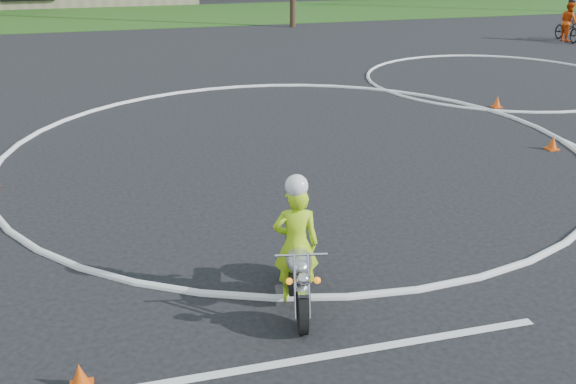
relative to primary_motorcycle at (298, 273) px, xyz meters
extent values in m
plane|color=black|center=(1.58, 2.91, -0.45)|extent=(120.00, 120.00, 0.00)
cube|color=#1E4714|center=(1.58, 29.91, -0.44)|extent=(120.00, 10.00, 0.02)
torus|color=silver|center=(1.58, 5.91, -0.44)|extent=(12.12, 12.12, 0.12)
torus|color=silver|center=(9.58, 10.91, -0.44)|extent=(8.10, 8.10, 0.10)
cube|color=silver|center=(-1.42, -1.09, -0.44)|extent=(8.00, 0.12, 0.01)
cylinder|color=black|center=(-0.11, -0.57, -0.18)|extent=(0.20, 0.53, 0.52)
cylinder|color=black|center=(0.12, 0.63, -0.18)|extent=(0.20, 0.53, 0.52)
cube|color=black|center=(0.01, 0.08, -0.10)|extent=(0.33, 0.52, 0.26)
ellipsoid|color=#ABABB0|center=(-0.02, -0.09, 0.23)|extent=(0.42, 0.61, 0.24)
cube|color=black|center=(0.06, 0.33, 0.20)|extent=(0.32, 0.56, 0.09)
cylinder|color=silver|center=(-0.18, -0.48, 0.12)|extent=(0.10, 0.32, 0.70)
cylinder|color=#B9B9BF|center=(-0.02, -0.51, 0.12)|extent=(0.10, 0.32, 0.70)
cube|color=#B9BAC0|center=(-0.12, -0.58, 0.10)|extent=(0.16, 0.21, 0.04)
cylinder|color=silver|center=(-0.07, -0.35, 0.44)|extent=(0.61, 0.15, 0.03)
sphere|color=silver|center=(-0.13, -0.65, 0.30)|extent=(0.16, 0.16, 0.16)
sphere|color=orange|center=(-0.28, -0.60, 0.27)|extent=(0.08, 0.08, 0.08)
sphere|color=orange|center=(0.03, -0.66, 0.27)|extent=(0.08, 0.08, 0.08)
cylinder|color=white|center=(0.22, 0.39, -0.18)|extent=(0.20, 0.70, 0.07)
imported|color=#A8DB17|center=(0.00, 0.13, 0.33)|extent=(0.62, 0.47, 1.55)
sphere|color=silver|center=(0.00, 0.09, 1.12)|extent=(0.28, 0.28, 0.28)
imported|color=black|center=(16.54, 16.76, 0.04)|extent=(0.88, 1.90, 0.96)
imported|color=#D4450B|center=(16.54, 16.76, 0.36)|extent=(0.71, 0.85, 1.60)
sphere|color=black|center=(16.54, 16.76, 1.18)|extent=(0.28, 0.28, 0.28)
cone|color=#E04A0B|center=(-2.58, -0.94, -0.30)|extent=(0.22, 0.22, 0.30)
cone|color=#E04A0B|center=(7.71, 7.88, -0.30)|extent=(0.22, 0.22, 0.30)
cube|color=#E04A0B|center=(7.71, 7.88, -0.43)|extent=(0.24, 0.24, 0.03)
cone|color=#E04A0B|center=(6.92, 4.46, -0.30)|extent=(0.22, 0.22, 0.30)
cube|color=#E04A0B|center=(6.92, 4.46, -0.43)|extent=(0.24, 0.24, 0.03)
camera|label=1|loc=(-1.93, -6.61, 3.90)|focal=40.00mm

